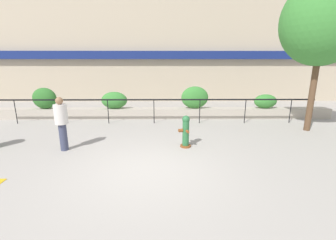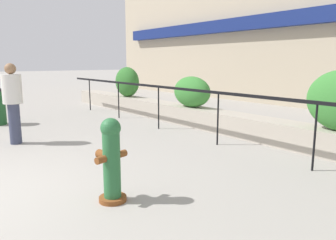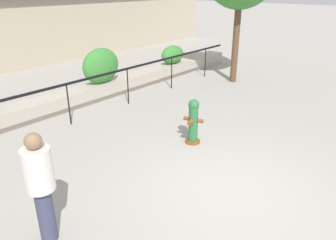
{
  "view_description": "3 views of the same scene",
  "coord_description": "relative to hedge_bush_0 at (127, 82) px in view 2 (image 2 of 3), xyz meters",
  "views": [
    {
      "loc": [
        0.53,
        -5.39,
        2.7
      ],
      "look_at": [
        0.62,
        2.24,
        0.81
      ],
      "focal_mm": 24.0,
      "sensor_mm": 36.0,
      "label": 1
    },
    {
      "loc": [
        4.77,
        -0.1,
        1.76
      ],
      "look_at": [
        0.67,
        3.05,
        0.84
      ],
      "focal_mm": 35.0,
      "sensor_mm": 36.0,
      "label": 2
    },
    {
      "loc": [
        -4.55,
        -2.28,
        3.5
      ],
      "look_at": [
        1.12,
        2.44,
        0.42
      ],
      "focal_mm": 35.0,
      "sensor_mm": 36.0,
      "label": 3
    }
  ],
  "objects": [
    {
      "name": "planter_wall_low",
      "position": [
        5.61,
        0.0,
        -0.78
      ],
      "size": [
        18.0,
        0.7,
        0.5
      ],
      "primitive_type": "cube",
      "color": "#ADA393",
      "rests_on": "ground"
    },
    {
      "name": "fence_railing_segment",
      "position": [
        5.61,
        -1.1,
        -0.02
      ],
      "size": [
        15.0,
        0.05,
        1.15
      ],
      "color": "black",
      "rests_on": "ground"
    },
    {
      "name": "hedge_bush_0",
      "position": [
        0.0,
        0.0,
        0.0
      ],
      "size": [
        1.19,
        0.7,
        1.07
      ],
      "primitive_type": "ellipsoid",
      "color": "#2D6B28",
      "rests_on": "planter_wall_low"
    },
    {
      "name": "hedge_bush_1",
      "position": [
        3.53,
        0.0,
        -0.11
      ],
      "size": [
        1.31,
        0.7,
        0.86
      ],
      "primitive_type": "ellipsoid",
      "color": "#387F33",
      "rests_on": "planter_wall_low"
    },
    {
      "name": "fire_hydrant",
      "position": [
        6.81,
        -4.26,
        -0.48
      ],
      "size": [
        0.47,
        0.48,
        1.08
      ],
      "color": "brown",
      "rests_on": "ground"
    },
    {
      "name": "pedestrian",
      "position": [
        2.86,
        -4.5,
        -0.05
      ],
      "size": [
        0.48,
        0.48,
        1.73
      ],
      "color": "#383D56",
      "rests_on": "ground"
    }
  ]
}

